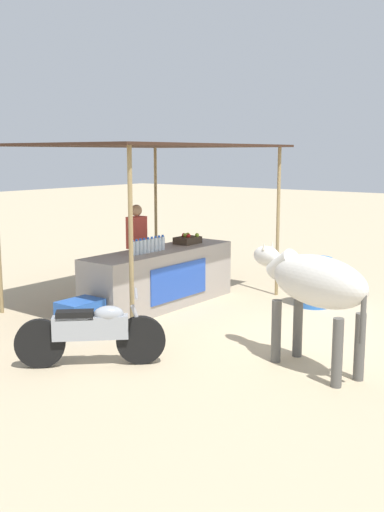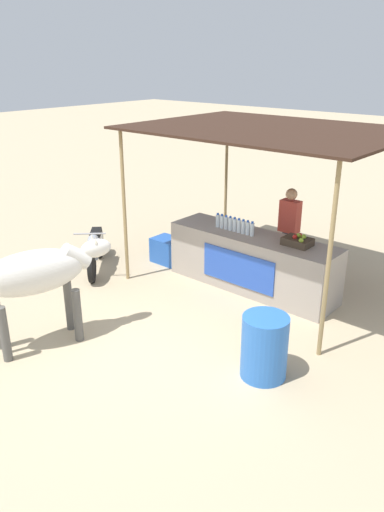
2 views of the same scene
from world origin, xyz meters
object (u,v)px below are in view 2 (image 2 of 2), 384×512
(cooler_box, at_px, (168,250))
(fruit_crate, at_px, (298,241))
(water_barrel, at_px, (264,347))
(cow, at_px, (38,275))
(motorcycle_parked, at_px, (95,247))
(vendor_behind_counter, at_px, (289,233))
(stall_counter, at_px, (252,262))

(cooler_box, bearing_deg, fruit_crate, 3.22)
(water_barrel, distance_m, cow, 3.10)
(cooler_box, distance_m, water_barrel, 3.95)
(cow, height_order, motorcycle_parked, cow)
(vendor_behind_counter, bearing_deg, stall_counter, -107.91)
(stall_counter, bearing_deg, motorcycle_parked, -155.48)
(water_barrel, bearing_deg, fruit_crate, 110.47)
(cooler_box, distance_m, motorcycle_parked, 1.39)
(vendor_behind_counter, distance_m, cow, 4.34)
(fruit_crate, distance_m, motorcycle_parked, 3.75)
(fruit_crate, distance_m, vendor_behind_counter, 0.91)
(stall_counter, relative_size, cow, 1.63)
(water_barrel, relative_size, cow, 0.45)
(motorcycle_parked, bearing_deg, water_barrel, -10.80)
(stall_counter, height_order, cow, cow)
(water_barrel, bearing_deg, cooler_box, 150.73)
(stall_counter, bearing_deg, fruit_crate, 3.78)
(cooler_box, bearing_deg, cow, -77.67)
(cooler_box, relative_size, water_barrel, 0.73)
(fruit_crate, bearing_deg, motorcycle_parked, -159.91)
(fruit_crate, height_order, motorcycle_parked, fruit_crate)
(cooler_box, bearing_deg, vendor_behind_counter, 21.96)
(motorcycle_parked, bearing_deg, cooler_box, 54.33)
(cooler_box, height_order, motorcycle_parked, motorcycle_parked)
(fruit_crate, xyz_separation_m, cooler_box, (-2.67, -0.15, -0.79))
(fruit_crate, bearing_deg, cooler_box, -176.78)
(water_barrel, height_order, motorcycle_parked, motorcycle_parked)
(cooler_box, height_order, water_barrel, water_barrel)
(fruit_crate, height_order, cow, cow)
(water_barrel, height_order, cow, cow)
(fruit_crate, height_order, cooler_box, fruit_crate)
(vendor_behind_counter, bearing_deg, water_barrel, -64.32)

